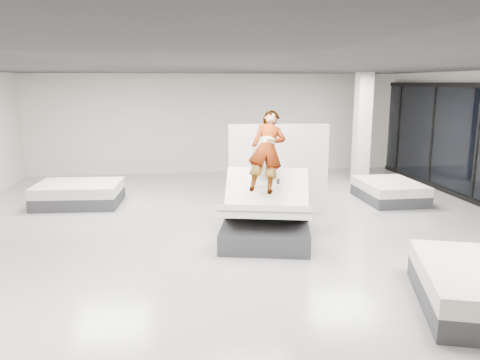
{
  "coord_description": "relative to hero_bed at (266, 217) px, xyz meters",
  "views": [
    {
      "loc": [
        -1.39,
        -8.26,
        2.91
      ],
      "look_at": [
        -0.07,
        0.82,
        1.0
      ],
      "focal_mm": 35.0,
      "sensor_mm": 36.0,
      "label": 1
    }
  ],
  "objects": [
    {
      "name": "flat_bed_right_far",
      "position": [
        3.65,
        2.44,
        -0.18
      ],
      "size": [
        1.35,
        1.8,
        0.49
      ],
      "color": "#38383D",
      "rests_on": "floor"
    },
    {
      "name": "hero_bed",
      "position": [
        0.0,
        0.0,
        0.0
      ],
      "size": [
        2.03,
        2.43,
        1.37
      ],
      "color": "#38383D",
      "rests_on": "floor"
    },
    {
      "name": "person",
      "position": [
        0.08,
        0.32,
        0.92
      ],
      "size": [
        1.02,
        1.78,
        1.4
      ],
      "primitive_type": "imported",
      "rotation": [
        0.93,
        0.0,
        -0.24
      ],
      "color": "slate",
      "rests_on": "hero_bed"
    },
    {
      "name": "flat_bed_left_far",
      "position": [
        -3.99,
        3.15,
        -0.16
      ],
      "size": [
        2.07,
        1.62,
        0.54
      ],
      "color": "#38383D",
      "rests_on": "floor"
    },
    {
      "name": "column",
      "position": [
        3.68,
        4.43,
        1.18
      ],
      "size": [
        0.4,
        0.4,
        3.2
      ],
      "primitive_type": "cube",
      "color": "silver",
      "rests_on": "floor"
    },
    {
      "name": "remote",
      "position": [
        0.21,
        -0.07,
        0.7
      ],
      "size": [
        0.08,
        0.15,
        0.08
      ],
      "primitive_type": "cube",
      "rotation": [
        0.35,
        0.0,
        -0.24
      ],
      "color": "black",
      "rests_on": "person"
    },
    {
      "name": "room",
      "position": [
        -0.32,
        -0.07,
        1.18
      ],
      "size": [
        14.0,
        14.04,
        3.2
      ],
      "color": "#A29F99",
      "rests_on": "ground"
    },
    {
      "name": "divider_panel",
      "position": [
        0.62,
        1.76,
        0.58
      ],
      "size": [
        2.21,
        0.42,
        2.02
      ],
      "primitive_type": "cube",
      "rotation": [
        0.0,
        0.0,
        -0.14
      ],
      "color": "white",
      "rests_on": "floor"
    }
  ]
}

